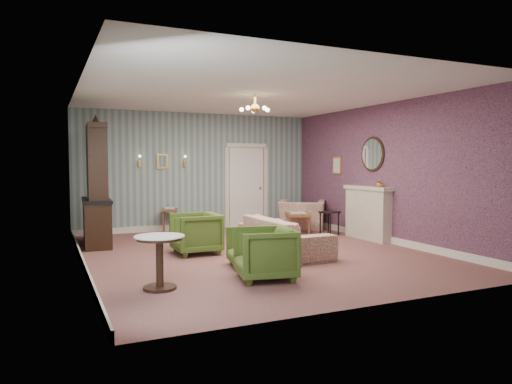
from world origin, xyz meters
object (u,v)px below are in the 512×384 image
olive_chair_c (196,231)px  coffee_table (298,223)px  olive_chair_b (250,245)px  sofa_chintz (284,229)px  dresser (96,182)px  pedestal_table (160,262)px  side_table_black (329,223)px  fireplace (368,213)px  olive_chair_a (265,251)px  wingback_chair (302,210)px

olive_chair_c → coffee_table: bearing=116.1°
olive_chair_b → sofa_chintz: bearing=137.2°
dresser → pedestal_table: dresser is taller
olive_chair_c → pedestal_table: (-1.15, -2.15, -0.05)m
sofa_chintz → side_table_black: 2.43m
olive_chair_b → coffee_table: 3.77m
olive_chair_b → fireplace: size_ratio=0.49×
dresser → side_table_black: bearing=-6.7°
olive_chair_c → pedestal_table: bearing=-28.4°
olive_chair_c → pedestal_table: size_ratio=1.15×
olive_chair_c → sofa_chintz: sofa_chintz is taller
fireplace → side_table_black: fireplace is taller
olive_chair_a → fireplace: fireplace is taller
olive_chair_c → sofa_chintz: 1.62m
sofa_chintz → wingback_chair: bearing=-37.4°
dresser → olive_chair_a: bearing=-61.6°
olive_chair_a → side_table_black: bearing=146.8°
olive_chair_b → side_table_black: size_ratio=1.25×
fireplace → side_table_black: bearing=116.0°
olive_chair_c → olive_chair_b: bearing=19.3°
sofa_chintz → dresser: size_ratio=0.87×
olive_chair_c → sofa_chintz: (1.51, -0.57, 0.02)m
sofa_chintz → coffee_table: 2.51m
olive_chair_a → wingback_chair: wingback_chair is taller
olive_chair_b → olive_chair_a: bearing=-0.8°
olive_chair_b → side_table_black: olive_chair_b is taller
olive_chair_a → dresser: 4.47m
olive_chair_b → fireplace: 3.67m
wingback_chair → side_table_black: bearing=127.7°
sofa_chintz → coffee_table: size_ratio=2.37×
dresser → fireplace: 5.73m
sofa_chintz → pedestal_table: (-2.66, -1.58, -0.08)m
coffee_table → pedestal_table: bearing=-138.6°
sofa_chintz → fireplace: (2.37, 0.59, 0.14)m
olive_chair_b → olive_chair_c: 1.46m
wingback_chair → dresser: bearing=37.5°
olive_chair_c → sofa_chintz: size_ratio=0.37×
sofa_chintz → olive_chair_c: bearing=68.0°
coffee_table → pedestal_table: (-4.11, -3.62, 0.12)m
wingback_chair → sofa_chintz: bearing=88.1°
coffee_table → olive_chair_b: bearing=-131.0°
wingback_chair → coffee_table: size_ratio=1.18×
olive_chair_b → wingback_chair: wingback_chair is taller
olive_chair_a → coffee_table: 4.55m
sofa_chintz → coffee_table: (1.45, 2.04, -0.20)m
dresser → pedestal_table: bearing=-81.1°
wingback_chair → coffee_table: (-0.43, -0.53, -0.24)m
olive_chair_a → dresser: (-1.89, 3.96, 0.88)m
fireplace → olive_chair_b: bearing=-157.7°
sofa_chintz → fireplace: bearing=-77.3°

